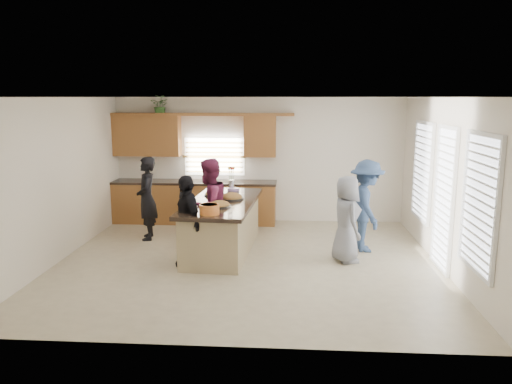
# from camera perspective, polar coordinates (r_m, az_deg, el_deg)

# --- Properties ---
(floor) EXTENTS (6.50, 6.50, 0.00)m
(floor) POSITION_cam_1_polar(r_m,az_deg,el_deg) (8.71, -1.01, -7.97)
(floor) COLOR #C5B692
(floor) RESTS_ON ground
(room_shell) EXTENTS (6.52, 6.02, 2.81)m
(room_shell) POSITION_cam_1_polar(r_m,az_deg,el_deg) (8.30, -1.05, 4.56)
(room_shell) COLOR silver
(room_shell) RESTS_ON ground
(back_cabinetry) EXTENTS (4.08, 0.66, 2.46)m
(back_cabinetry) POSITION_cam_1_polar(r_m,az_deg,el_deg) (11.33, -7.25, 1.09)
(back_cabinetry) COLOR brown
(back_cabinetry) RESTS_ON ground
(right_wall_glazing) EXTENTS (0.06, 4.00, 2.25)m
(right_wall_glazing) POSITION_cam_1_polar(r_m,az_deg,el_deg) (8.59, 20.81, 0.30)
(right_wall_glazing) COLOR white
(right_wall_glazing) RESTS_ON ground
(island) EXTENTS (1.32, 2.77, 0.95)m
(island) POSITION_cam_1_polar(r_m,az_deg,el_deg) (9.19, -3.85, -4.04)
(island) COLOR tan
(island) RESTS_ON ground
(platter_front) EXTENTS (0.38, 0.38, 0.15)m
(platter_front) POSITION_cam_1_polar(r_m,az_deg,el_deg) (8.59, -4.16, -1.50)
(platter_front) COLOR black
(platter_front) RESTS_ON island
(platter_mid) EXTENTS (0.45, 0.45, 0.18)m
(platter_mid) POSITION_cam_1_polar(r_m,az_deg,el_deg) (9.22, -2.81, -0.64)
(platter_mid) COLOR black
(platter_mid) RESTS_ON island
(platter_back) EXTENTS (0.39, 0.39, 0.16)m
(platter_back) POSITION_cam_1_polar(r_m,az_deg,el_deg) (9.59, -4.79, -0.22)
(platter_back) COLOR black
(platter_back) RESTS_ON island
(salad_bowl) EXTENTS (0.32, 0.32, 0.16)m
(salad_bowl) POSITION_cam_1_polar(r_m,az_deg,el_deg) (8.03, -5.36, -1.93)
(salad_bowl) COLOR orange
(salad_bowl) RESTS_ON island
(clear_cup) EXTENTS (0.08, 0.08, 0.10)m
(clear_cup) POSITION_cam_1_polar(r_m,az_deg,el_deg) (8.12, -2.98, -2.05)
(clear_cup) COLOR white
(clear_cup) RESTS_ON island
(plate_stack) EXTENTS (0.24, 0.24, 0.05)m
(plate_stack) POSITION_cam_1_polar(r_m,az_deg,el_deg) (10.07, -2.60, 0.31)
(plate_stack) COLOR #B891D2
(plate_stack) RESTS_ON island
(flower_vase) EXTENTS (0.14, 0.14, 0.45)m
(flower_vase) POSITION_cam_1_polar(r_m,az_deg,el_deg) (10.26, -2.83, 1.72)
(flower_vase) COLOR silver
(flower_vase) RESTS_ON island
(potted_plant) EXTENTS (0.47, 0.42, 0.44)m
(potted_plant) POSITION_cam_1_polar(r_m,az_deg,el_deg) (11.41, -10.85, 9.69)
(potted_plant) COLOR #396729
(potted_plant) RESTS_ON back_cabinetry
(woman_left_back) EXTENTS (0.53, 0.68, 1.66)m
(woman_left_back) POSITION_cam_1_polar(r_m,az_deg,el_deg) (10.11, -12.36, -0.72)
(woman_left_back) COLOR black
(woman_left_back) RESTS_ON ground
(woman_left_mid) EXTENTS (0.97, 1.05, 1.73)m
(woman_left_mid) POSITION_cam_1_polar(r_m,az_deg,el_deg) (9.04, -5.39, -1.63)
(woman_left_mid) COLOR maroon
(woman_left_mid) RESTS_ON ground
(woman_left_front) EXTENTS (0.80, 0.98, 1.56)m
(woman_left_front) POSITION_cam_1_polar(r_m,az_deg,el_deg) (8.32, -7.89, -3.38)
(woman_left_front) COLOR black
(woman_left_front) RESTS_ON ground
(woman_right_back) EXTENTS (0.72, 1.15, 1.69)m
(woman_right_back) POSITION_cam_1_polar(r_m,az_deg,el_deg) (9.35, 12.51, -1.55)
(woman_right_back) COLOR navy
(woman_right_back) RESTS_ON ground
(woman_right_front) EXTENTS (0.65, 0.83, 1.50)m
(woman_right_front) POSITION_cam_1_polar(r_m,az_deg,el_deg) (8.68, 10.29, -3.06)
(woman_right_front) COLOR slate
(woman_right_front) RESTS_ON ground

